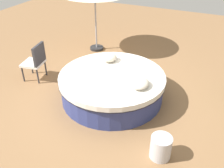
# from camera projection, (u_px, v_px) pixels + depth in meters

# --- Properties ---
(ground_plane) EXTENTS (16.00, 16.00, 0.00)m
(ground_plane) POSITION_uv_depth(u_px,v_px,m) (112.00, 97.00, 5.86)
(ground_plane) COLOR olive
(round_bed) EXTENTS (2.42, 2.42, 0.62)m
(round_bed) POSITION_uv_depth(u_px,v_px,m) (112.00, 86.00, 5.69)
(round_bed) COLOR navy
(round_bed) RESTS_ON ground_plane
(throw_pillow_0) EXTENTS (0.47, 0.37, 0.15)m
(throw_pillow_0) POSITION_uv_depth(u_px,v_px,m) (140.00, 83.00, 5.09)
(throw_pillow_0) COLOR beige
(throw_pillow_0) RESTS_ON round_bed
(throw_pillow_1) EXTENTS (0.41, 0.35, 0.18)m
(throw_pillow_1) POSITION_uv_depth(u_px,v_px,m) (109.00, 58.00, 6.06)
(throw_pillow_1) COLOR beige
(throw_pillow_1) RESTS_ON round_bed
(patio_chair) EXTENTS (0.61, 0.59, 0.98)m
(patio_chair) POSITION_uv_depth(u_px,v_px,m) (36.00, 60.00, 6.29)
(patio_chair) COLOR #333338
(patio_chair) RESTS_ON ground_plane
(side_table) EXTENTS (0.37, 0.37, 0.44)m
(side_table) POSITION_uv_depth(u_px,v_px,m) (161.00, 147.00, 4.23)
(side_table) COLOR #B7B7BC
(side_table) RESTS_ON ground_plane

